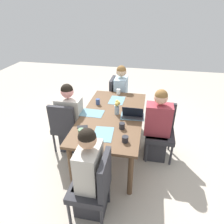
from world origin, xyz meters
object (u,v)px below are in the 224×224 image
object	(u,v)px
chair_head_right_right_near	(95,185)
coffee_mug_far_left	(118,92)
chair_near_left_mid	(66,125)
person_head_left_left_near	(121,97)
person_near_left_mid	(71,122)
coffee_mug_centre_left	(122,126)
person_far_left_far	(157,129)
coffee_mug_near_left	(98,102)
phone_black	(82,127)
dining_table	(112,119)
chair_far_left_far	(161,128)
flower_vase	(117,106)
phone_silver	(117,107)
chair_head_left_left_near	(118,96)
person_head_right_right_near	(90,178)
laptop_far_left_far	(133,115)
coffee_mug_centre_right	(81,132)
coffee_mug_near_right	(125,139)

from	to	relation	value
chair_head_right_right_near	coffee_mug_far_left	bearing A→B (deg)	-177.81
chair_near_left_mid	chair_head_right_right_near	world-z (taller)	same
person_head_left_left_near	person_near_left_mid	xyz separation A→B (m)	(1.15, -0.67, 0.00)
coffee_mug_centre_left	chair_head_right_right_near	bearing A→B (deg)	-11.41
person_far_left_far	coffee_mug_near_left	size ratio (longest dim) A/B	11.87
person_far_left_far	phone_black	bearing A→B (deg)	-66.59
dining_table	phone_black	distance (m)	0.56
person_head_left_left_near	chair_far_left_far	bearing A→B (deg)	38.62
chair_far_left_far	flower_vase	distance (m)	0.79
person_near_left_mid	flower_vase	distance (m)	0.85
phone_black	phone_silver	bearing A→B (deg)	43.33
chair_head_right_right_near	flower_vase	world-z (taller)	flower_vase
coffee_mug_centre_left	dining_table	bearing A→B (deg)	-149.14
person_far_left_far	phone_silver	distance (m)	0.75
chair_head_right_right_near	phone_black	world-z (taller)	chair_head_right_right_near
chair_head_left_left_near	person_near_left_mid	xyz separation A→B (m)	(1.21, -0.60, 0.03)
chair_far_left_far	phone_silver	world-z (taller)	chair_far_left_far
dining_table	person_head_right_right_near	xyz separation A→B (m)	(1.14, -0.03, -0.12)
chair_head_right_right_near	coffee_mug_near_left	distance (m)	1.58
person_head_right_right_near	coffee_mug_near_left	world-z (taller)	person_head_right_right_near
chair_far_left_far	phone_black	bearing A→B (deg)	-64.54
laptop_far_left_far	person_head_left_left_near	bearing A→B (deg)	-162.36
person_head_right_right_near	phone_black	bearing A→B (deg)	-156.28
dining_table	person_head_left_left_near	bearing A→B (deg)	-178.30
chair_head_left_left_near	coffee_mug_centre_right	distance (m)	1.84
chair_far_left_far	coffee_mug_centre_left	xyz separation A→B (m)	(0.46, -0.57, 0.27)
person_head_left_left_near	coffee_mug_centre_left	xyz separation A→B (m)	(1.48, 0.25, 0.24)
flower_vase	phone_silver	world-z (taller)	flower_vase
chair_head_left_left_near	coffee_mug_centre_right	size ratio (longest dim) A/B	9.31
chair_head_right_right_near	coffee_mug_near_right	bearing A→B (deg)	155.10
laptop_far_left_far	coffee_mug_centre_left	bearing A→B (deg)	-18.19
person_near_left_mid	coffee_mug_near_left	bearing A→B (deg)	130.52
phone_silver	chair_head_left_left_near	bearing A→B (deg)	175.43
phone_black	person_head_left_left_near	bearing A→B (deg)	61.00
person_far_left_far	laptop_far_left_far	world-z (taller)	person_far_left_far
coffee_mug_near_right	chair_far_left_far	bearing A→B (deg)	147.65
coffee_mug_near_right	coffee_mug_centre_left	size ratio (longest dim) A/B	0.96
person_far_left_far	coffee_mug_far_left	world-z (taller)	person_far_left_far
phone_silver	coffee_mug_near_left	bearing A→B (deg)	-113.01
chair_near_left_mid	coffee_mug_near_left	size ratio (longest dim) A/B	8.94
laptop_far_left_far	dining_table	bearing A→B (deg)	-91.25
chair_head_right_right_near	coffee_mug_near_right	size ratio (longest dim) A/B	10.69
chair_head_left_left_near	chair_far_left_far	xyz separation A→B (m)	(1.08, 0.89, 0.00)
person_far_left_far	chair_far_left_far	bearing A→B (deg)	141.24
chair_head_right_right_near	coffee_mug_centre_left	bearing A→B (deg)	168.59
laptop_far_left_far	person_far_left_far	bearing A→B (deg)	96.07
laptop_far_left_far	coffee_mug_far_left	world-z (taller)	laptop_far_left_far
person_head_left_left_near	coffee_mug_near_left	bearing A→B (deg)	-18.86
chair_near_left_mid	coffee_mug_centre_right	size ratio (longest dim) A/B	9.31
coffee_mug_far_left	laptop_far_left_far	bearing A→B (deg)	23.72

